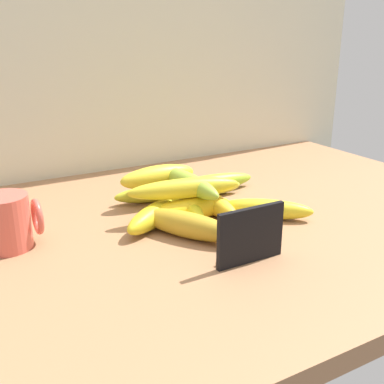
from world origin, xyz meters
TOP-DOWN VIEW (x-y plane):
  - counter_top at (0.00, 0.00)cm, footprint 110.00×76.00cm
  - back_wall at (0.00, 39.00)cm, footprint 130.00×2.00cm
  - chalkboard_sign at (-6.31, -16.49)cm, footprint 11.00×1.80cm
  - coffee_mug at (-35.60, 5.56)cm, footprint 8.89×7.39cm
  - banana_0 at (-12.84, 2.09)cm, footprint 14.79×11.79cm
  - banana_1 at (-3.71, 10.34)cm, footprint 7.15×16.04cm
  - banana_2 at (1.22, 11.23)cm, footprint 18.50×7.12cm
  - banana_3 at (-10.01, -4.42)cm, footprint 12.79×17.81cm
  - banana_4 at (-5.61, 4.89)cm, footprint 6.40×18.85cm
  - banana_5 at (6.03, -4.49)cm, footprint 14.81×13.45cm
  - banana_6 at (4.46, 12.69)cm, footprint 21.09×4.51cm
  - banana_7 at (-6.27, 1.42)cm, footprint 16.63×5.60cm
  - banana_8 at (-1.12, 4.45)cm, footprint 4.46×19.45cm
  - banana_9 at (-7.00, 13.04)cm, footprint 17.18×6.05cm
  - banana_10 at (-7.31, 11.72)cm, footprint 15.28×4.34cm
  - banana_11 at (-4.23, 5.13)cm, footprint 4.42×18.35cm
  - banana_12 at (-6.85, 2.15)cm, footprint 20.35×7.88cm

SIDE VIEW (x-z plane):
  - counter_top at x=0.00cm, z-range 0.00..3.00cm
  - banana_9 at x=-7.00cm, z-range 3.00..6.32cm
  - banana_2 at x=1.22cm, z-range 3.00..6.49cm
  - banana_1 at x=-3.71cm, z-range 3.00..6.51cm
  - banana_5 at x=6.03cm, z-range 3.00..6.55cm
  - banana_6 at x=4.46cm, z-range 3.00..6.64cm
  - banana_4 at x=-5.61cm, z-range 3.00..6.77cm
  - banana_0 at x=-12.84cm, z-range 3.00..6.92cm
  - banana_8 at x=-1.12cm, z-range 3.00..6.99cm
  - banana_7 at x=-6.27cm, z-range 3.00..7.08cm
  - banana_3 at x=-10.01cm, z-range 3.00..7.23cm
  - chalkboard_sign at x=-6.31cm, z-range 2.66..11.06cm
  - coffee_mug at x=-35.60cm, z-range 3.00..11.51cm
  - banana_10 at x=-7.31cm, z-range 6.32..10.61cm
  - banana_11 at x=-4.23cm, z-range 6.77..10.38cm
  - banana_12 at x=-6.85cm, z-range 7.08..10.59cm
  - back_wall at x=0.00cm, z-range 0.00..70.00cm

